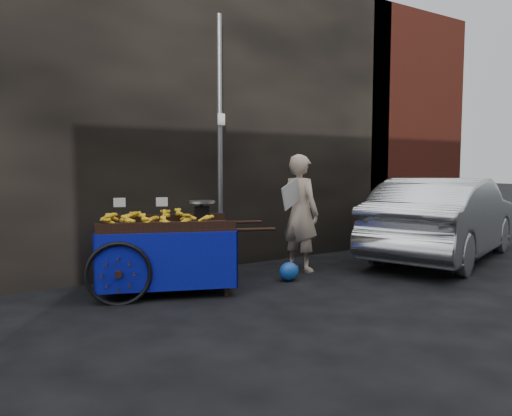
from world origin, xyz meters
TOP-DOWN VIEW (x-y plane):
  - ground at (0.00, 0.00)m, footprint 80.00×80.00m
  - building_wall at (0.39, 2.60)m, footprint 13.50×2.00m
  - street_pole at (0.30, 1.30)m, footprint 0.12×0.10m
  - banana_cart at (-0.95, 0.68)m, footprint 2.62×1.89m
  - vendor at (1.39, 0.65)m, footprint 0.87×0.76m
  - plastic_bag at (0.81, 0.18)m, footprint 0.31×0.25m
  - parked_car at (4.22, 0.00)m, footprint 4.72×2.94m

SIDE VIEW (x-z plane):
  - ground at x=0.00m, z-range 0.00..0.00m
  - plastic_bag at x=0.81m, z-range 0.00..0.28m
  - parked_car at x=4.22m, z-range 0.00..1.47m
  - banana_cart at x=-0.95m, z-range 0.15..1.45m
  - vendor at x=1.39m, z-range 0.00..1.87m
  - street_pole at x=0.30m, z-range 0.01..4.01m
  - building_wall at x=0.39m, z-range 0.00..5.00m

